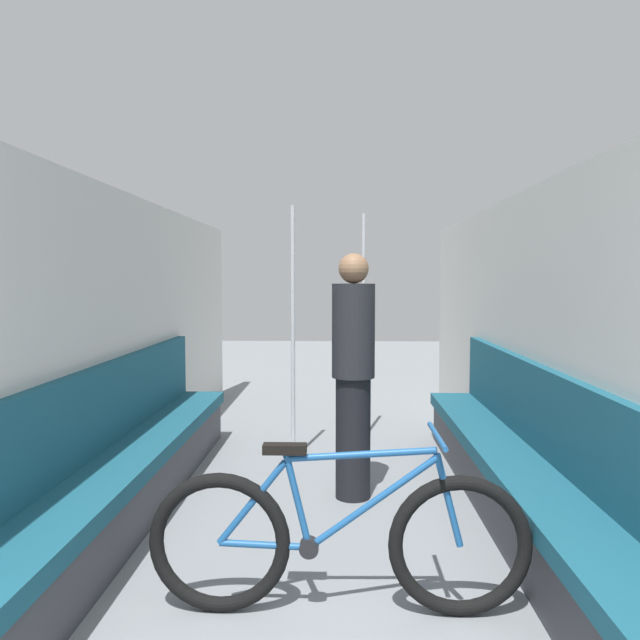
{
  "coord_description": "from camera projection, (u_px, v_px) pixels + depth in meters",
  "views": [
    {
      "loc": [
        0.13,
        -0.46,
        1.55
      ],
      "look_at": [
        0.02,
        2.99,
        1.32
      ],
      "focal_mm": 35.0,
      "sensor_mm": 36.0,
      "label": 1
    }
  ],
  "objects": [
    {
      "name": "passenger_standing",
      "position": [
        353.0,
        372.0,
        4.36
      ],
      "size": [
        0.3,
        0.3,
        1.73
      ],
      "rotation": [
        0.0,
        0.0,
        1.58
      ],
      "color": "black",
      "rests_on": "ground"
    },
    {
      "name": "bicycle",
      "position": [
        339.0,
        540.0,
        2.86
      ],
      "size": [
        1.76,
        0.46,
        0.85
      ],
      "rotation": [
        0.0,
        0.0,
        -0.22
      ],
      "color": "black",
      "rests_on": "ground"
    },
    {
      "name": "wall_right",
      "position": [
        581.0,
        359.0,
        3.53
      ],
      "size": [
        0.1,
        9.39,
        2.19
      ],
      "primitive_type": "cube",
      "color": "silver",
      "rests_on": "ground"
    },
    {
      "name": "bench_seat_row_left",
      "position": [
        105.0,
        487.0,
        3.68
      ],
      "size": [
        0.44,
        4.83,
        0.99
      ],
      "color": "#3D3D42",
      "rests_on": "ground"
    },
    {
      "name": "bench_seat_row_right",
      "position": [
        535.0,
        491.0,
        3.61
      ],
      "size": [
        0.44,
        4.83,
        0.99
      ],
      "color": "#3D3D42",
      "rests_on": "ground"
    },
    {
      "name": "wall_left",
      "position": [
        61.0,
        357.0,
        3.63
      ],
      "size": [
        0.1,
        9.39,
        2.19
      ],
      "primitive_type": "cube",
      "color": "silver",
      "rests_on": "ground"
    },
    {
      "name": "grab_pole_far",
      "position": [
        293.0,
        337.0,
        5.3
      ],
      "size": [
        0.08,
        0.08,
        2.17
      ],
      "color": "gray",
      "rests_on": "ground"
    },
    {
      "name": "grab_pole_near",
      "position": [
        363.0,
        330.0,
        5.97
      ],
      "size": [
        0.08,
        0.08,
        2.17
      ],
      "color": "gray",
      "rests_on": "ground"
    }
  ]
}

